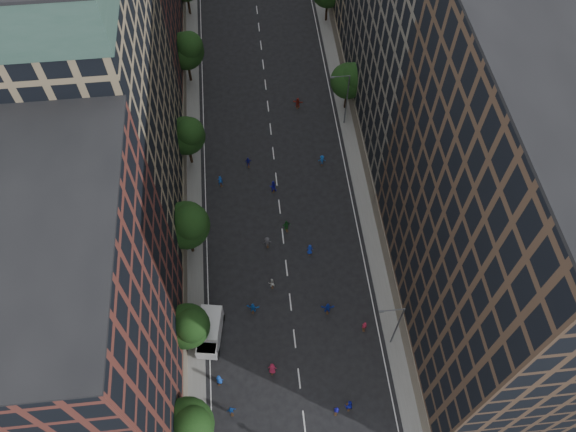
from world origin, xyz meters
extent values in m
plane|color=black|center=(0.00, 40.00, 0.00)|extent=(240.00, 240.00, 0.00)
cube|color=slate|center=(-12.00, 47.50, 0.07)|extent=(4.00, 105.00, 0.15)
cube|color=slate|center=(12.00, 47.50, 0.07)|extent=(4.00, 105.00, 0.15)
cube|color=#5C2A23|center=(-19.00, 11.00, 15.00)|extent=(14.00, 22.00, 30.00)
cube|color=#897759|center=(-19.00, 35.00, 17.00)|extent=(14.00, 26.00, 34.00)
cube|color=#473426|center=(19.00, 15.00, 18.00)|extent=(14.00, 30.00, 36.00)
cube|color=#615B50|center=(19.00, 44.00, 16.50)|extent=(14.00, 28.00, 33.00)
sphere|color=black|center=(-11.20, 4.00, 5.58)|extent=(5.20, 5.20, 5.20)
sphere|color=black|center=(-10.55, 3.48, 6.88)|extent=(3.90, 3.90, 3.90)
cylinder|color=black|center=(-11.20, 14.00, 1.85)|extent=(0.36, 0.36, 3.70)
sphere|color=black|center=(-11.20, 14.00, 5.21)|extent=(4.80, 4.80, 4.80)
sphere|color=black|center=(-10.60, 13.52, 6.41)|extent=(3.60, 3.60, 3.60)
cylinder|color=black|center=(-11.20, 26.00, 2.11)|extent=(0.36, 0.36, 4.22)
sphere|color=black|center=(-11.20, 26.00, 5.95)|extent=(5.60, 5.60, 5.60)
sphere|color=black|center=(-10.50, 25.44, 7.35)|extent=(4.20, 4.20, 4.20)
cylinder|color=black|center=(-11.20, 40.00, 1.94)|extent=(0.36, 0.36, 3.87)
sphere|color=black|center=(-11.20, 40.00, 5.46)|extent=(5.00, 5.00, 5.00)
sphere|color=black|center=(-10.57, 39.50, 6.71)|extent=(3.75, 3.75, 3.75)
cylinder|color=black|center=(-11.20, 56.00, 2.02)|extent=(0.36, 0.36, 4.05)
sphere|color=black|center=(-11.20, 56.00, 5.70)|extent=(5.40, 5.40, 5.40)
sphere|color=black|center=(-10.52, 55.46, 7.05)|extent=(4.05, 4.05, 4.05)
cylinder|color=black|center=(-11.20, 72.00, 1.89)|extent=(0.36, 0.36, 3.78)
cylinder|color=black|center=(11.20, 48.00, 1.87)|extent=(0.36, 0.36, 3.74)
sphere|color=black|center=(11.20, 48.00, 5.27)|extent=(5.00, 5.00, 5.00)
sphere|color=black|center=(11.82, 47.50, 6.52)|extent=(3.75, 3.75, 3.75)
cylinder|color=black|center=(11.20, 68.00, 1.98)|extent=(0.36, 0.36, 3.96)
cylinder|color=#595B60|center=(10.60, 12.00, 4.50)|extent=(0.18, 0.18, 9.00)
cylinder|color=#595B60|center=(9.40, 12.00, 9.00)|extent=(2.40, 0.12, 0.12)
cube|color=#595B60|center=(8.30, 12.00, 8.95)|extent=(0.50, 0.22, 0.15)
cylinder|color=#595B60|center=(10.60, 45.00, 4.50)|extent=(0.18, 0.18, 9.00)
cylinder|color=#595B60|center=(9.40, 45.00, 9.00)|extent=(2.40, 0.12, 0.12)
cube|color=#595B60|center=(8.30, 45.00, 8.95)|extent=(0.50, 0.22, 0.15)
cube|color=silver|center=(-9.18, 15.26, 1.62)|extent=(3.01, 4.37, 2.46)
cube|color=silver|center=(-9.61, 12.83, 1.17)|extent=(2.51, 2.15, 1.57)
cube|color=black|center=(-9.61, 12.83, 1.90)|extent=(2.24, 1.78, 0.11)
cylinder|color=black|center=(-10.77, 12.69, 0.43)|extent=(0.42, 0.89, 0.85)
cylinder|color=black|center=(-8.57, 12.31, 0.43)|extent=(0.42, 0.89, 0.85)
cylinder|color=black|center=(-10.02, 16.99, 0.43)|extent=(0.42, 0.89, 0.85)
cylinder|color=black|center=(-7.81, 16.61, 0.43)|extent=(0.42, 0.89, 0.85)
imported|color=#1646B6|center=(-8.50, 9.49, 0.82)|extent=(0.90, 0.71, 1.63)
imported|color=#1614A6|center=(3.41, 5.11, 0.77)|extent=(0.65, 0.53, 1.54)
imported|color=#13199E|center=(4.72, 5.45, 0.93)|extent=(0.92, 0.72, 1.86)
imported|color=#113E91|center=(-7.37, 6.18, 0.82)|extent=(1.01, 0.55, 1.63)
imported|color=navy|center=(4.09, 16.41, 0.85)|extent=(1.61, 0.63, 1.70)
imported|color=maroon|center=(-2.79, 10.05, 0.97)|extent=(1.05, 0.78, 1.95)
imported|color=#AA1C37|center=(7.90, 13.92, 0.76)|extent=(0.62, 0.47, 1.52)
imported|color=silver|center=(-1.99, 20.29, 0.75)|extent=(0.83, 0.70, 1.51)
imported|color=#434349|center=(-2.04, 25.88, 0.80)|extent=(1.07, 0.66, 1.60)
imported|color=#1B5B23|center=(0.55, 27.90, 0.94)|extent=(1.17, 0.68, 1.87)
imported|color=#1656B4|center=(-4.37, 17.33, 0.81)|extent=(1.57, 0.81, 1.62)
imported|color=#1633B6|center=(3.03, 24.27, 0.84)|extent=(0.90, 0.68, 1.67)
imported|color=blue|center=(-7.42, 35.81, 0.87)|extent=(0.73, 0.58, 1.75)
imported|color=#1313A0|center=(-0.58, 34.15, 0.92)|extent=(0.91, 0.72, 1.85)
imported|color=#13489D|center=(6.39, 37.95, 0.80)|extent=(1.08, 0.67, 1.60)
imported|color=#111391|center=(-3.55, 38.66, 0.77)|extent=(0.94, 0.46, 1.55)
imported|color=maroon|center=(4.32, 48.87, 0.83)|extent=(1.61, 0.89, 1.65)
camera|label=1|loc=(-3.09, -9.32, 59.97)|focal=35.00mm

